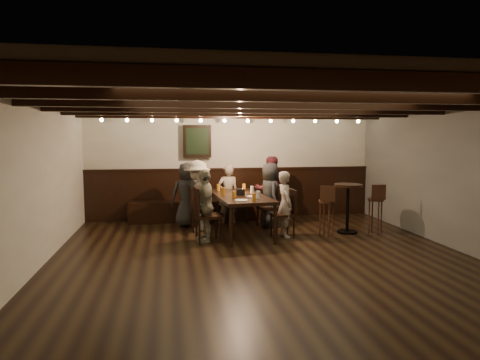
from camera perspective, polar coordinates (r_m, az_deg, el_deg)
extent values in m
plane|color=black|center=(6.58, 3.45, -10.66)|extent=(7.00, 7.00, 0.00)
plane|color=black|center=(6.32, 3.59, 10.66)|extent=(7.00, 7.00, 0.00)
plane|color=beige|center=(9.77, -1.07, 1.98)|extent=(6.50, 0.00, 6.50)
plane|color=#565553|center=(7.74, 27.67, 0.24)|extent=(0.00, 7.00, 7.00)
plane|color=beige|center=(6.45, -25.90, -0.70)|extent=(0.00, 7.00, 7.00)
cube|color=black|center=(9.80, -1.03, -1.83)|extent=(6.50, 0.08, 1.10)
cube|color=black|center=(9.51, -5.58, -4.08)|extent=(3.00, 0.45, 0.45)
cube|color=black|center=(9.56, -5.75, 5.16)|extent=(0.62, 0.12, 0.72)
cube|color=black|center=(9.50, -5.73, 5.16)|extent=(0.50, 0.02, 0.58)
cube|color=black|center=(3.56, 14.36, 12.67)|extent=(6.50, 0.10, 0.16)
cube|color=black|center=(4.64, 8.49, 11.19)|extent=(6.50, 0.10, 0.16)
cube|color=black|center=(5.76, 4.90, 10.22)|extent=(6.50, 0.10, 0.16)
cube|color=black|center=(6.88, 2.48, 9.54)|extent=(6.50, 0.10, 0.16)
cube|color=black|center=(8.02, 0.76, 9.04)|extent=(6.50, 0.10, 0.16)
cube|color=black|center=(9.16, -0.53, 8.66)|extent=(6.50, 0.10, 0.16)
sphere|color=#FFE099|center=(9.13, -17.99, 7.63)|extent=(0.07, 0.07, 0.07)
sphere|color=#FFE099|center=(9.03, -9.25, 7.86)|extent=(0.07, 0.07, 0.07)
sphere|color=#FFE099|center=(9.14, -0.51, 7.91)|extent=(0.07, 0.07, 0.07)
sphere|color=#FFE099|center=(9.45, 7.83, 7.80)|extent=(0.07, 0.07, 0.07)
sphere|color=#FFE099|center=(9.94, 15.49, 7.54)|extent=(0.07, 0.07, 0.07)
cube|color=black|center=(8.15, -0.01, -2.22)|extent=(1.06, 2.07, 0.06)
cylinder|color=black|center=(7.23, -1.20, -6.30)|extent=(0.06, 0.06, 0.69)
cylinder|color=black|center=(9.04, -3.87, -3.83)|extent=(0.06, 0.06, 0.69)
cylinder|color=black|center=(7.44, 4.69, -5.97)|extent=(0.06, 0.06, 0.69)
cylinder|color=black|center=(9.20, 0.92, -3.63)|extent=(0.06, 0.06, 0.69)
cube|color=black|center=(8.50, -5.35, -4.03)|extent=(0.43, 0.43, 0.05)
cube|color=black|center=(8.44, -6.57, -2.47)|extent=(0.07, 0.40, 0.43)
cube|color=black|center=(7.62, -4.31, -4.82)|extent=(0.48, 0.48, 0.05)
cube|color=black|center=(7.54, -5.83, -2.88)|extent=(0.08, 0.44, 0.48)
cube|color=black|center=(8.81, 3.70, -3.60)|extent=(0.43, 0.43, 0.05)
cube|color=black|center=(8.83, 4.83, -1.99)|extent=(0.07, 0.40, 0.44)
cube|color=black|center=(7.98, 5.68, -4.61)|extent=(0.44, 0.44, 0.05)
cube|color=black|center=(8.00, 6.94, -2.81)|extent=(0.07, 0.41, 0.44)
imported|color=#2B2B2E|center=(8.87, -7.09, -1.94)|extent=(0.68, 0.48, 1.33)
imported|color=gray|center=(9.17, -1.61, -1.87)|extent=(0.48, 0.34, 1.26)
imported|color=maroon|center=(9.26, 4.04, -1.27)|extent=(0.74, 0.60, 1.43)
imported|color=#B2A897|center=(8.45, -5.70, -2.10)|extent=(0.59, 0.94, 1.40)
imported|color=gray|center=(7.57, -4.70, -3.42)|extent=(0.38, 0.78, 1.30)
imported|color=#242426|center=(8.79, 4.02, -2.00)|extent=(0.47, 0.68, 1.33)
imported|color=gray|center=(7.96, 6.03, -3.23)|extent=(0.33, 0.47, 1.23)
cylinder|color=#BF7219|center=(8.75, -2.91, -1.00)|extent=(0.07, 0.07, 0.14)
cylinder|color=#BF7219|center=(8.82, 0.53, -0.93)|extent=(0.07, 0.07, 0.14)
cylinder|color=#BF7219|center=(8.17, -2.23, -1.50)|extent=(0.07, 0.07, 0.14)
cylinder|color=silver|center=(8.40, 1.64, -1.28)|extent=(0.07, 0.07, 0.14)
cylinder|color=#BF7219|center=(7.65, -0.79, -2.00)|extent=(0.07, 0.07, 0.14)
cylinder|color=silver|center=(7.66, 2.44, -2.00)|extent=(0.07, 0.07, 0.14)
cylinder|color=#BF7219|center=(7.38, 1.88, -2.30)|extent=(0.07, 0.07, 0.14)
cylinder|color=white|center=(7.44, 0.18, -2.72)|extent=(0.24, 0.24, 0.01)
cylinder|color=white|center=(7.90, 1.78, -2.21)|extent=(0.24, 0.24, 0.01)
cube|color=black|center=(8.09, 0.07, -1.64)|extent=(0.15, 0.10, 0.12)
cylinder|color=beige|center=(8.46, 0.28, -1.54)|extent=(0.05, 0.05, 0.05)
cylinder|color=black|center=(8.61, 14.08, -6.70)|extent=(0.39, 0.39, 0.04)
cylinder|color=black|center=(8.53, 14.15, -3.78)|extent=(0.06, 0.06, 0.89)
cylinder|color=black|center=(8.46, 14.23, -0.68)|extent=(0.54, 0.54, 0.04)
cylinder|color=#341B10|center=(8.12, 11.51, -2.79)|extent=(0.30, 0.30, 0.04)
cube|color=#341B10|center=(7.96, 11.62, -1.80)|extent=(0.26, 0.10, 0.29)
cylinder|color=#341B10|center=(8.57, 17.65, -2.50)|extent=(0.30, 0.30, 0.04)
cube|color=#341B10|center=(8.42, 18.01, -1.56)|extent=(0.27, 0.06, 0.29)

